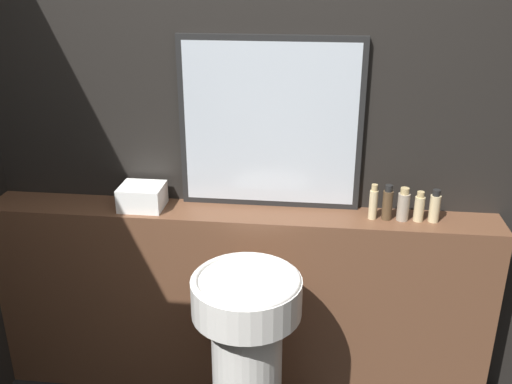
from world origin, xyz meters
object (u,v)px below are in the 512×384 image
pedestal_sink (247,355)px  shampoo_bottle (373,203)px  conditioner_bottle (387,204)px  mirror (270,125)px  body_wash_bottle (419,207)px  towel_stack (142,197)px  lotion_bottle (403,205)px  hand_soap_bottle (435,207)px

pedestal_sink → shampoo_bottle: shampoo_bottle is taller
shampoo_bottle → conditioner_bottle: 0.06m
mirror → body_wash_bottle: (0.65, -0.10, -0.32)m
towel_stack → body_wash_bottle: 1.22m
pedestal_sink → mirror: mirror is taller
mirror → towel_stack: 0.66m
mirror → body_wash_bottle: size_ratio=5.96×
shampoo_bottle → lotion_bottle: (0.13, 0.00, -0.00)m
hand_soap_bottle → lotion_bottle: bearing=180.0°
shampoo_bottle → hand_soap_bottle: bearing=-0.0°
pedestal_sink → mirror: (0.04, 0.53, 0.81)m
shampoo_bottle → conditioner_bottle: bearing=-0.0°
conditioner_bottle → lotion_bottle: conditioner_bottle is taller
pedestal_sink → conditioner_bottle: 0.87m
conditioner_bottle → body_wash_bottle: bearing=0.0°
conditioner_bottle → pedestal_sink: bearing=-142.1°
shampoo_bottle → hand_soap_bottle: (0.26, -0.00, -0.01)m
conditioner_bottle → shampoo_bottle: bearing=180.0°
lotion_bottle → body_wash_bottle: size_ratio=1.10×
towel_stack → hand_soap_bottle: hand_soap_bottle is taller
pedestal_sink → towel_stack: 0.84m
towel_stack → conditioner_bottle: size_ratio=1.22×
body_wash_bottle → lotion_bottle: bearing=180.0°
hand_soap_bottle → shampoo_bottle: bearing=180.0°
conditioner_bottle → lotion_bottle: (0.07, 0.00, -0.00)m
mirror → towel_stack: (-0.57, -0.10, -0.33)m
conditioner_bottle → body_wash_bottle: (0.13, 0.00, -0.01)m
towel_stack → pedestal_sink: bearing=-39.2°
lotion_bottle → towel_stack: bearing=180.0°
mirror → body_wash_bottle: 0.73m
lotion_bottle → conditioner_bottle: bearing=-180.0°
mirror → hand_soap_bottle: size_ratio=5.48×
body_wash_bottle → hand_soap_bottle: size_ratio=0.92×
mirror → conditioner_bottle: (0.52, -0.10, -0.31)m
towel_stack → lotion_bottle: bearing=0.0°
conditioner_bottle → lotion_bottle: size_ratio=1.07×
conditioner_bottle → body_wash_bottle: size_ratio=1.18×
body_wash_bottle → towel_stack: bearing=180.0°
shampoo_bottle → hand_soap_bottle: size_ratio=1.08×
mirror → conditioner_bottle: 0.61m
towel_stack → conditioner_bottle: conditioner_bottle is taller
pedestal_sink → body_wash_bottle: 0.95m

